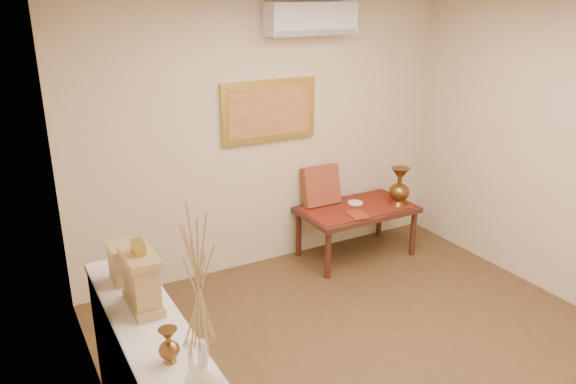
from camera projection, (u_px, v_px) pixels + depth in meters
floor at (408, 378)px, 4.14m from camera, size 4.50×4.50×0.00m
wall_back at (268, 135)px, 5.54m from camera, size 4.00×0.02×2.70m
wall_left at (114, 279)px, 2.77m from camera, size 0.02×4.50×2.70m
white_vase at (200, 321)px, 2.25m from camera, size 0.18×0.18×0.94m
candlestick at (191, 366)px, 2.54m from camera, size 0.11×0.11×0.23m
brass_urn_small at (168, 341)px, 2.71m from camera, size 0.11×0.11×0.24m
table_cloth at (357, 207)px, 5.89m from camera, size 1.14×0.59×0.01m
brass_urn_tall at (400, 183)px, 5.87m from camera, size 0.22×0.22×0.49m
plate at (355, 203)px, 5.98m from camera, size 0.16×0.16×0.01m
menu at (357, 215)px, 5.66m from camera, size 0.21×0.27×0.01m
cushion at (321, 186)px, 5.90m from camera, size 0.41×0.18×0.43m
mantel_clock at (142, 280)px, 3.17m from camera, size 0.17×0.36×0.41m
wooden_chest at (124, 263)px, 3.48m from camera, size 0.16×0.21×0.24m
low_table at (357, 213)px, 5.91m from camera, size 1.20×0.70×0.55m
painting at (269, 111)px, 5.43m from camera, size 1.00×0.06×0.60m
ac_unit at (311, 19)px, 5.24m from camera, size 0.90×0.25×0.30m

